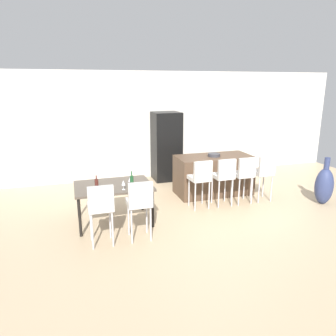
{
  "coord_description": "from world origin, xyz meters",
  "views": [
    {
      "loc": [
        -2.88,
        -5.79,
        2.56
      ],
      "look_at": [
        -0.97,
        0.39,
        0.85
      ],
      "focal_mm": 34.09,
      "sensor_mm": 36.0,
      "label": 1
    }
  ],
  "objects_px": {
    "dining_chair_near": "(101,205)",
    "refrigerator": "(166,146)",
    "bar_chair_left": "(201,177)",
    "wine_bottle_corner": "(97,185)",
    "dining_table": "(113,188)",
    "potted_plant": "(243,161)",
    "bar_chair_right": "(244,173)",
    "wine_bottle_near": "(132,182)",
    "wine_glass_left": "(123,183)",
    "fruit_bowl": "(214,155)",
    "kitchen_island": "(213,175)",
    "wine_glass_middle": "(130,179)",
    "bar_chair_middle": "(224,175)",
    "floor_vase": "(324,186)",
    "dining_chair_far": "(140,201)",
    "bar_chair_far": "(264,171)"
  },
  "relations": [
    {
      "from": "bar_chair_left",
      "to": "wine_bottle_near",
      "type": "bearing_deg",
      "value": -161.05
    },
    {
      "from": "kitchen_island",
      "to": "dining_chair_near",
      "type": "distance_m",
      "value": 3.36
    },
    {
      "from": "dining_chair_far",
      "to": "floor_vase",
      "type": "distance_m",
      "value": 4.23
    },
    {
      "from": "bar_chair_left",
      "to": "potted_plant",
      "type": "xyz_separation_m",
      "value": [
        2.32,
        2.26,
        -0.35
      ]
    },
    {
      "from": "floor_vase",
      "to": "wine_bottle_corner",
      "type": "bearing_deg",
      "value": 179.02
    },
    {
      "from": "bar_chair_right",
      "to": "dining_chair_near",
      "type": "height_order",
      "value": "same"
    },
    {
      "from": "bar_chair_far",
      "to": "floor_vase",
      "type": "height_order",
      "value": "bar_chair_far"
    },
    {
      "from": "bar_chair_right",
      "to": "potted_plant",
      "type": "relative_size",
      "value": 1.77
    },
    {
      "from": "wine_glass_middle",
      "to": "dining_table",
      "type": "bearing_deg",
      "value": 153.89
    },
    {
      "from": "wine_glass_left",
      "to": "floor_vase",
      "type": "xyz_separation_m",
      "value": [
        4.37,
        -0.07,
        -0.45
      ]
    },
    {
      "from": "fruit_bowl",
      "to": "wine_glass_left",
      "type": "bearing_deg",
      "value": -151.93
    },
    {
      "from": "floor_vase",
      "to": "potted_plant",
      "type": "distance_m",
      "value": 2.84
    },
    {
      "from": "potted_plant",
      "to": "bar_chair_right",
      "type": "bearing_deg",
      "value": -119.86
    },
    {
      "from": "dining_table",
      "to": "bar_chair_left",
      "type": "bearing_deg",
      "value": 4.95
    },
    {
      "from": "kitchen_island",
      "to": "bar_chair_middle",
      "type": "xyz_separation_m",
      "value": [
        -0.13,
        -0.8,
        0.24
      ]
    },
    {
      "from": "wine_bottle_corner",
      "to": "fruit_bowl",
      "type": "height_order",
      "value": "wine_bottle_corner"
    },
    {
      "from": "bar_chair_left",
      "to": "fruit_bowl",
      "type": "relative_size",
      "value": 3.72
    },
    {
      "from": "wine_bottle_corner",
      "to": "wine_glass_left",
      "type": "distance_m",
      "value": 0.46
    },
    {
      "from": "kitchen_island",
      "to": "potted_plant",
      "type": "distance_m",
      "value": 2.21
    },
    {
      "from": "dining_table",
      "to": "wine_bottle_corner",
      "type": "bearing_deg",
      "value": -135.97
    },
    {
      "from": "floor_vase",
      "to": "kitchen_island",
      "type": "bearing_deg",
      "value": 146.07
    },
    {
      "from": "wine_glass_left",
      "to": "wine_glass_middle",
      "type": "bearing_deg",
      "value": 49.99
    },
    {
      "from": "bar_chair_left",
      "to": "wine_bottle_corner",
      "type": "relative_size",
      "value": 3.52
    },
    {
      "from": "wine_glass_middle",
      "to": "fruit_bowl",
      "type": "height_order",
      "value": "fruit_bowl"
    },
    {
      "from": "bar_chair_right",
      "to": "potted_plant",
      "type": "xyz_separation_m",
      "value": [
        1.3,
        2.26,
        -0.35
      ]
    },
    {
      "from": "dining_chair_near",
      "to": "dining_chair_far",
      "type": "xyz_separation_m",
      "value": [
        0.63,
        0.0,
        0.0
      ]
    },
    {
      "from": "bar_chair_left",
      "to": "bar_chair_middle",
      "type": "bearing_deg",
      "value": -0.0
    },
    {
      "from": "potted_plant",
      "to": "wine_glass_middle",
      "type": "bearing_deg",
      "value": -146.33
    },
    {
      "from": "wine_bottle_corner",
      "to": "bar_chair_right",
      "type": "bearing_deg",
      "value": 8.42
    },
    {
      "from": "bar_chair_right",
      "to": "floor_vase",
      "type": "relative_size",
      "value": 1.01
    },
    {
      "from": "kitchen_island",
      "to": "dining_table",
      "type": "bearing_deg",
      "value": -159.02
    },
    {
      "from": "kitchen_island",
      "to": "bar_chair_left",
      "type": "bearing_deg",
      "value": -130.02
    },
    {
      "from": "wine_bottle_corner",
      "to": "bar_chair_left",
      "type": "bearing_deg",
      "value": 12.31
    },
    {
      "from": "dining_chair_far",
      "to": "wine_bottle_corner",
      "type": "distance_m",
      "value": 0.86
    },
    {
      "from": "wine_bottle_near",
      "to": "wine_glass_left",
      "type": "bearing_deg",
      "value": 162.05
    },
    {
      "from": "dining_table",
      "to": "fruit_bowl",
      "type": "distance_m",
      "value": 2.66
    },
    {
      "from": "bar_chair_left",
      "to": "refrigerator",
      "type": "bearing_deg",
      "value": 91.37
    },
    {
      "from": "wine_bottle_corner",
      "to": "dining_chair_near",
      "type": "bearing_deg",
      "value": -89.48
    },
    {
      "from": "dining_table",
      "to": "refrigerator",
      "type": "distance_m",
      "value": 3.02
    },
    {
      "from": "kitchen_island",
      "to": "bar_chair_right",
      "type": "xyz_separation_m",
      "value": [
        0.35,
        -0.8,
        0.24
      ]
    },
    {
      "from": "dining_chair_near",
      "to": "wine_bottle_near",
      "type": "xyz_separation_m",
      "value": [
        0.6,
        0.49,
        0.18
      ]
    },
    {
      "from": "floor_vase",
      "to": "fruit_bowl",
      "type": "bearing_deg",
      "value": 147.11
    },
    {
      "from": "bar_chair_middle",
      "to": "dining_chair_far",
      "type": "distance_m",
      "value": 2.29
    },
    {
      "from": "dining_chair_near",
      "to": "refrigerator",
      "type": "xyz_separation_m",
      "value": [
        2.09,
        3.29,
        0.22
      ]
    },
    {
      "from": "wine_bottle_corner",
      "to": "floor_vase",
      "type": "bearing_deg",
      "value": -0.98
    },
    {
      "from": "floor_vase",
      "to": "refrigerator",
      "type": "bearing_deg",
      "value": 134.07
    },
    {
      "from": "bar_chair_left",
      "to": "bar_chair_middle",
      "type": "relative_size",
      "value": 1.0
    },
    {
      "from": "bar_chair_left",
      "to": "bar_chair_middle",
      "type": "distance_m",
      "value": 0.54
    },
    {
      "from": "bar_chair_right",
      "to": "dining_chair_near",
      "type": "relative_size",
      "value": 1.0
    },
    {
      "from": "refrigerator",
      "to": "fruit_bowl",
      "type": "height_order",
      "value": "refrigerator"
    }
  ]
}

